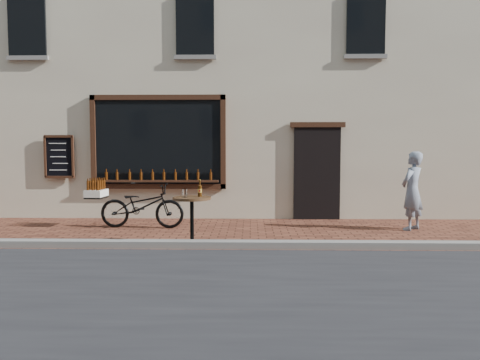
{
  "coord_description": "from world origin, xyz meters",
  "views": [
    {
      "loc": [
        0.32,
        -7.73,
        1.72
      ],
      "look_at": [
        0.11,
        1.2,
        1.1
      ],
      "focal_mm": 35.0,
      "sensor_mm": 36.0,
      "label": 1
    }
  ],
  "objects": [
    {
      "name": "bistro_table",
      "position": [
        -0.71,
        0.35,
        0.61
      ],
      "size": [
        0.67,
        0.67,
        1.15
      ],
      "color": "black",
      "rests_on": "ground"
    },
    {
      "name": "kerb",
      "position": [
        0.0,
        0.2,
        0.06
      ],
      "size": [
        90.0,
        0.25,
        0.12
      ],
      "primitive_type": "cube",
      "color": "slate",
      "rests_on": "ground"
    },
    {
      "name": "pedestrian",
      "position": [
        3.69,
        2.05,
        0.82
      ],
      "size": [
        0.7,
        0.7,
        1.64
      ],
      "primitive_type": "imported",
      "rotation": [
        0.0,
        0.0,
        3.91
      ],
      "color": "slate",
      "rests_on": "ground"
    },
    {
      "name": "cargo_bicycle",
      "position": [
        -2.04,
        2.16,
        0.48
      ],
      "size": [
        2.1,
        0.71,
        1.01
      ],
      "rotation": [
        0.0,
        0.0,
        1.53
      ],
      "color": "black",
      "rests_on": "ground"
    },
    {
      "name": "shop_building",
      "position": [
        0.0,
        6.5,
        5.0
      ],
      "size": [
        28.0,
        6.2,
        10.0
      ],
      "color": "beige",
      "rests_on": "ground"
    },
    {
      "name": "ground",
      "position": [
        0.0,
        0.0,
        0.0
      ],
      "size": [
        90.0,
        90.0,
        0.0
      ],
      "primitive_type": "plane",
      "color": "#4E2619",
      "rests_on": "ground"
    }
  ]
}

